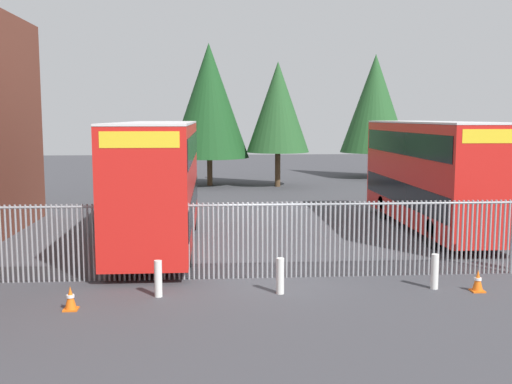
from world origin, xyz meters
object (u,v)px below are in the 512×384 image
double_decker_bus_near_gate (158,178)px  bollard_near_right (435,271)px  bollard_center_front (280,276)px  bollard_near_left (158,279)px  traffic_cone_by_gate (478,281)px  traffic_cone_mid_forecourt (70,298)px  double_decker_bus_behind_fence_left (432,171)px

double_decker_bus_near_gate → bollard_near_right: size_ratio=11.38×
bollard_center_front → bollard_near_right: (4.19, 0.16, 0.00)m
bollard_near_left → traffic_cone_by_gate: (8.40, -0.14, -0.19)m
bollard_center_front → bollard_near_left: bearing=-179.2°
bollard_near_left → bollard_near_right: bearing=1.6°
bollard_near_right → traffic_cone_mid_forecourt: size_ratio=1.61×
double_decker_bus_near_gate → double_decker_bus_behind_fence_left: size_ratio=1.00×
double_decker_bus_behind_fence_left → traffic_cone_by_gate: double_decker_bus_behind_fence_left is taller
double_decker_bus_behind_fence_left → bollard_near_right: (-2.92, -8.38, -1.95)m
bollard_near_left → traffic_cone_by_gate: bollard_near_left is taller
traffic_cone_mid_forecourt → traffic_cone_by_gate: bearing=4.5°
bollard_center_front → bollard_near_right: size_ratio=1.00×
bollard_center_front → traffic_cone_mid_forecourt: size_ratio=1.61×
double_decker_bus_behind_fence_left → traffic_cone_mid_forecourt: (-12.28, -9.54, -2.13)m
double_decker_bus_behind_fence_left → traffic_cone_by_gate: size_ratio=18.32×
double_decker_bus_near_gate → traffic_cone_by_gate: double_decker_bus_near_gate is taller
double_decker_bus_behind_fence_left → bollard_near_right: bearing=-109.2°
double_decker_bus_behind_fence_left → bollard_center_front: bearing=-129.8°
bollard_near_right → traffic_cone_by_gate: (1.05, -0.35, -0.19)m
double_decker_bus_near_gate → bollard_near_left: double_decker_bus_near_gate is taller
double_decker_bus_near_gate → bollard_center_front: size_ratio=11.38×
traffic_cone_by_gate → bollard_near_right: bearing=161.7°
double_decker_bus_behind_fence_left → traffic_cone_by_gate: (-1.88, -8.73, -2.13)m
bollard_near_right → bollard_near_left: bearing=-178.4°
traffic_cone_by_gate → bollard_center_front: bearing=178.0°
bollard_near_right → traffic_cone_by_gate: size_ratio=1.61×
traffic_cone_by_gate → traffic_cone_mid_forecourt: (-10.40, -0.81, 0.00)m
double_decker_bus_behind_fence_left → bollard_center_front: 11.29m
traffic_cone_mid_forecourt → double_decker_bus_behind_fence_left: bearing=37.8°
bollard_near_left → bollard_center_front: same height
traffic_cone_by_gate → bollard_near_left: bearing=179.0°
traffic_cone_by_gate → double_decker_bus_near_gate: bearing=143.6°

